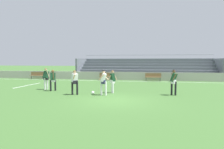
% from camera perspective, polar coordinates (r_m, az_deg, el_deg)
% --- Properties ---
extents(ground_plane, '(160.00, 160.00, 0.00)m').
position_cam_1_polar(ground_plane, '(12.28, 0.68, -7.10)').
color(ground_plane, '#3D662D').
extents(field_line_sideline, '(44.00, 0.12, 0.01)m').
position_cam_1_polar(field_line_sideline, '(23.72, 5.62, -1.85)').
color(field_line_sideline, white).
rests_on(field_line_sideline, ground).
extents(field_line_penalty_mark, '(0.12, 4.40, 0.01)m').
position_cam_1_polar(field_line_penalty_mark, '(21.26, -21.98, -2.76)').
color(field_line_penalty_mark, white).
rests_on(field_line_penalty_mark, ground).
extents(sideline_wall, '(48.00, 0.16, 0.98)m').
position_cam_1_polar(sideline_wall, '(25.01, 5.90, -0.45)').
color(sideline_wall, '#BCB7AD').
rests_on(sideline_wall, ground).
extents(bleacher_stand, '(18.12, 4.64, 3.19)m').
position_cam_1_polar(bleacher_stand, '(28.31, 9.17, 1.82)').
color(bleacher_stand, '#9EA3AD').
rests_on(bleacher_stand, ground).
extents(bench_centre_sideline, '(1.80, 0.40, 0.90)m').
position_cam_1_polar(bench_centre_sideline, '(24.77, -1.44, -0.34)').
color(bench_centre_sideline, olive).
rests_on(bench_centre_sideline, ground).
extents(bench_far_right, '(1.80, 0.40, 0.90)m').
position_cam_1_polar(bench_far_right, '(24.21, 11.15, -0.50)').
color(bench_far_right, olive).
rests_on(bench_far_right, ground).
extents(bench_near_wall_gap, '(1.80, 0.40, 0.90)m').
position_cam_1_polar(bench_near_wall_gap, '(28.08, -19.70, -0.07)').
color(bench_near_wall_gap, olive).
rests_on(bench_near_wall_gap, ground).
extents(trash_bin, '(0.50, 0.50, 0.90)m').
position_cam_1_polar(trash_bin, '(24.09, 16.51, -0.84)').
color(trash_bin, '#3D424C').
rests_on(trash_bin, ground).
extents(player_white_pressing_high, '(0.48, 0.69, 1.67)m').
position_cam_1_polar(player_white_pressing_high, '(14.39, -10.14, -1.55)').
color(player_white_pressing_high, black).
rests_on(player_white_pressing_high, ground).
extents(player_white_challenging, '(0.62, 0.48, 1.70)m').
position_cam_1_polar(player_white_challenging, '(14.03, -2.32, -1.55)').
color(player_white_challenging, white).
rests_on(player_white_challenging, ground).
extents(player_dark_on_ball, '(0.53, 0.48, 1.71)m').
position_cam_1_polar(player_dark_on_ball, '(17.56, -17.56, -0.62)').
color(player_dark_on_ball, white).
rests_on(player_dark_on_ball, ground).
extents(player_dark_wide_right, '(0.65, 0.49, 1.63)m').
position_cam_1_polar(player_dark_wide_right, '(15.00, 0.14, -1.39)').
color(player_dark_wide_right, white).
rests_on(player_dark_wide_right, ground).
extents(player_dark_wide_left, '(0.47, 0.63, 1.63)m').
position_cam_1_polar(player_dark_wide_left, '(16.66, -15.81, -1.03)').
color(player_dark_wide_left, black).
rests_on(player_dark_wide_left, ground).
extents(player_dark_trailing_run, '(0.53, 0.58, 1.71)m').
position_cam_1_polar(player_dark_trailing_run, '(14.58, 16.47, -1.46)').
color(player_dark_trailing_run, black).
rests_on(player_dark_trailing_run, ground).
extents(soccer_ball, '(0.22, 0.22, 0.22)m').
position_cam_1_polar(soccer_ball, '(14.59, -5.24, -4.94)').
color(soccer_ball, white).
rests_on(soccer_ball, ground).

